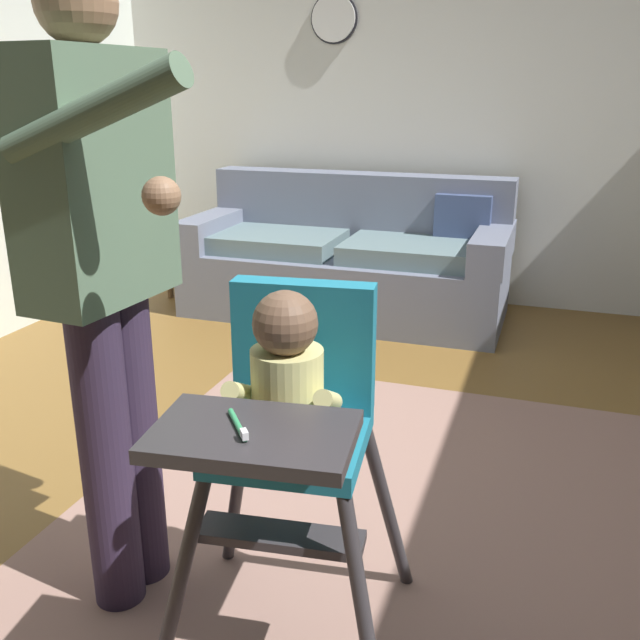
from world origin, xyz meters
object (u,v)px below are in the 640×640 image
at_px(high_chair, 290,406).
at_px(couch, 349,261).
at_px(toy_ball, 257,426).
at_px(adult_standing, 105,274).
at_px(sippy_cup, 134,219).
at_px(wall_clock, 334,18).
at_px(side_table, 131,247).

bearing_deg(high_chair, couch, -173.32).
bearing_deg(toy_ball, adult_standing, -91.28).
distance_m(high_chair, toy_ball, 1.17).
bearing_deg(sippy_cup, wall_clock, 33.88).
bearing_deg(high_chair, wall_clock, -170.93).
height_order(high_chair, adult_standing, adult_standing).
bearing_deg(side_table, couch, 10.99).
xyz_separation_m(couch, side_table, (-1.43, -0.28, 0.05)).
distance_m(toy_ball, side_table, 2.31).
distance_m(couch, wall_clock, 1.58).
xyz_separation_m(sippy_cup, wall_clock, (1.12, 0.75, 1.24)).
bearing_deg(couch, high_chair, 13.75).
distance_m(couch, high_chair, 2.90).
bearing_deg(wall_clock, sippy_cup, -146.12).
distance_m(couch, sippy_cup, 1.43).
xyz_separation_m(side_table, sippy_cup, (0.04, 0.00, 0.19)).
xyz_separation_m(couch, toy_ball, (0.19, -1.90, -0.22)).
bearing_deg(toy_ball, wall_clock, 100.76).
height_order(couch, high_chair, high_chair).
relative_size(high_chair, sippy_cup, 9.76).
xyz_separation_m(adult_standing, sippy_cup, (-1.56, 2.48, -0.38)).
relative_size(couch, side_table, 3.86).
relative_size(high_chair, toy_ball, 4.36).
bearing_deg(wall_clock, adult_standing, -82.36).
bearing_deg(couch, side_table, -79.01).
height_order(sippy_cup, wall_clock, wall_clock).
relative_size(side_table, sippy_cup, 5.20).
height_order(side_table, wall_clock, wall_clock).
height_order(couch, side_table, couch).
relative_size(adult_standing, side_table, 3.22).
bearing_deg(adult_standing, sippy_cup, 126.60).
bearing_deg(adult_standing, toy_ball, 93.16).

